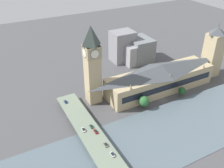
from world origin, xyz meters
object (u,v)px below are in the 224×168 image
Objects in this scene: clock_tower at (92,64)px; car_southbound_mid at (112,154)px; road_bridge at (104,154)px; car_southbound_lead at (96,131)px; car_southbound_tail at (91,126)px; car_northbound_lead at (106,145)px; victoria_tower at (213,52)px; car_northbound_tail at (83,130)px; car_northbound_mid at (66,102)px; parliament_hall at (160,77)px.

clock_tower reaches higher than car_southbound_mid.
car_southbound_lead reaches higher than road_bridge.
car_southbound_lead is at bearing -175.75° from car_southbound_tail.
road_bridge is 34.17× the size of car_northbound_lead.
victoria_tower is at bearing -70.61° from road_bridge.
car_northbound_lead is 0.93× the size of car_southbound_lead.
car_northbound_mid is at bearing -0.13° from car_northbound_tail.
victoria_tower is 157.37m from car_southbound_mid.
victoria_tower is 149.93m from car_southbound_tail.
car_southbound_lead is at bearing -129.34° from car_northbound_tail.
road_bridge is 6.09m from car_southbound_mid.
car_southbound_mid is 31.34m from car_southbound_tail.
parliament_hall is at bearing -68.59° from car_southbound_lead.
clock_tower is 52.20m from car_southbound_tail.
car_southbound_mid is at bearing 165.47° from clock_tower.
road_bridge is at bearing 109.39° from victoria_tower.
car_southbound_mid is (-4.13, -4.12, 1.71)m from road_bridge.
car_northbound_tail reaches higher than car_northbound_mid.
parliament_hall is 68.36m from clock_tower.
road_bridge is 27.42m from car_southbound_tail.
car_northbound_lead is at bearing 120.19° from parliament_hall.
car_northbound_mid is 0.94× the size of car_southbound_lead.
road_bridge is 66.43m from car_northbound_mid.
car_northbound_lead is 61.18m from car_northbound_mid.
clock_tower is 39.87m from car_northbound_mid.
car_northbound_lead is at bearing -36.78° from road_bridge.
car_northbound_tail is 9.13m from car_southbound_lead.
car_northbound_tail is 31.54m from car_southbound_mid.
car_northbound_mid is 46.15m from car_southbound_lead.
clock_tower is at bearing -26.58° from car_southbound_tail.
parliament_hall is at bearing -98.84° from car_northbound_mid.
car_southbound_mid is at bearing 179.60° from car_northbound_lead.
victoria_tower is 11.66× the size of car_southbound_mid.
victoria_tower is 160.00m from road_bridge.
car_southbound_tail reaches higher than road_bridge.
car_southbound_lead is at bearing 102.35° from victoria_tower.
car_southbound_mid is at bearing 125.06° from parliament_hall.
car_northbound_tail and car_southbound_mid have the same top height.
car_southbound_tail is at bearing 4.25° from car_southbound_lead.
car_southbound_tail is at bearing -83.92° from car_northbound_tail.
victoria_tower reaches higher than car_southbound_tail.
parliament_hall reaches higher than car_northbound_lead.
car_southbound_tail is at bearing 2.78° from car_northbound_lead.
car_northbound_mid is (66.32, 3.35, 1.68)m from road_bridge.
road_bridge is 33.90× the size of car_northbound_mid.
car_northbound_mid reaches higher than car_southbound_tail.
clock_tower is 56.88m from car_southbound_lead.
car_southbound_mid is (-24.83, -0.50, 0.00)m from car_southbound_lead.
car_southbound_lead reaches higher than car_southbound_tail.
clock_tower is at bearing -93.17° from car_northbound_mid.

